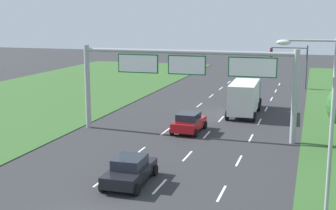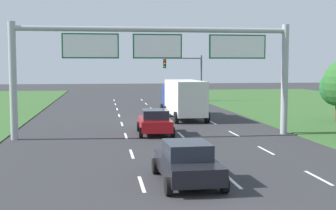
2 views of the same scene
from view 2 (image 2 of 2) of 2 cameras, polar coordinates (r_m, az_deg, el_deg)
lane_dashes_inner_left at (r=26.55m, az=-4.84°, el=-4.74°), size 0.14×68.40×0.01m
lane_dashes_inner_right at (r=26.97m, az=2.63°, el=-4.58°), size 0.14×68.40×0.01m
lane_dashes_slip at (r=27.81m, az=9.75°, el=-4.36°), size 0.14×68.40×0.01m
car_near_red at (r=17.81m, az=2.33°, el=-6.99°), size 2.30×4.42×1.55m
car_lead_silver at (r=30.00m, az=-1.60°, el=-2.05°), size 2.27×4.10×1.61m
box_truck at (r=38.92m, az=1.83°, el=0.90°), size 2.87×8.50×3.18m
sign_gantry at (r=28.81m, az=-1.29°, el=5.95°), size 17.24×0.44×7.00m
traffic_light_mast at (r=56.74m, az=2.17°, el=4.32°), size 4.76×0.49×5.60m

